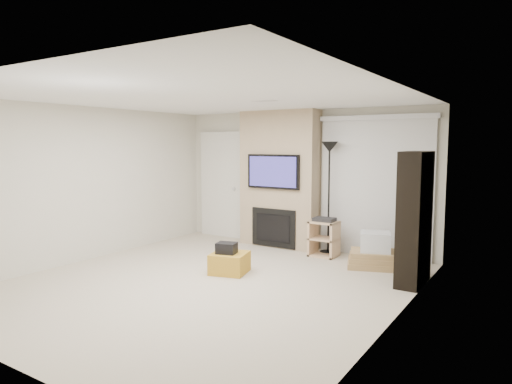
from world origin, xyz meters
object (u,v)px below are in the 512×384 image
Objects in this scene: floor_lamp at (329,166)px; bookshelf at (415,218)px; av_stand at (324,236)px; ottoman at (230,263)px; box_stack at (375,254)px.

floor_lamp is 1.08× the size of bookshelf.
av_stand is at bearing -83.68° from floor_lamp.
ottoman is at bearing -158.79° from bookshelf.
box_stack is 1.13m from bookshelf.
floor_lamp reaches higher than ottoman.
floor_lamp is at bearing 149.70° from bookshelf.
box_stack reaches higher than ottoman.
box_stack is at bearing -23.96° from floor_lamp.
bookshelf is (0.70, -0.55, 0.69)m from box_stack.
floor_lamp reaches higher than bookshelf.
bookshelf is at bearing -30.30° from floor_lamp.
bookshelf is at bearing -37.88° from box_stack.
floor_lamp is 1.69m from box_stack.
floor_lamp is at bearing 96.32° from av_stand.
floor_lamp reaches higher than av_stand.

